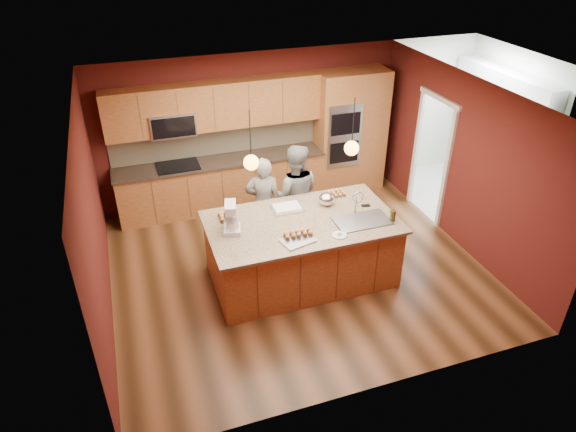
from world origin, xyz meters
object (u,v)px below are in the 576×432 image
object	(u,v)px
stand_mixer	(231,219)
mixing_bowl	(326,199)
island	(302,249)
person_right	(295,195)
person_left	(263,203)

from	to	relation	value
stand_mixer	mixing_bowl	distance (m)	1.52
island	person_right	size ratio (longest dim) A/B	1.58
person_left	mixing_bowl	size ratio (longest dim) A/B	6.70
person_right	mixing_bowl	world-z (taller)	person_right
person_right	person_left	bearing A→B (deg)	19.01
person_right	mixing_bowl	xyz separation A→B (m)	(0.26, -0.68, 0.23)
stand_mixer	person_left	bearing A→B (deg)	65.74
stand_mixer	mixing_bowl	size ratio (longest dim) A/B	1.82
stand_mixer	person_right	bearing A→B (deg)	50.27
stand_mixer	mixing_bowl	world-z (taller)	stand_mixer
island	mixing_bowl	size ratio (longest dim) A/B	11.50
island	stand_mixer	bearing A→B (deg)	175.83
person_left	mixing_bowl	world-z (taller)	person_left
person_left	mixing_bowl	xyz separation A→B (m)	(0.78, -0.68, 0.30)
person_left	person_right	world-z (taller)	person_right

